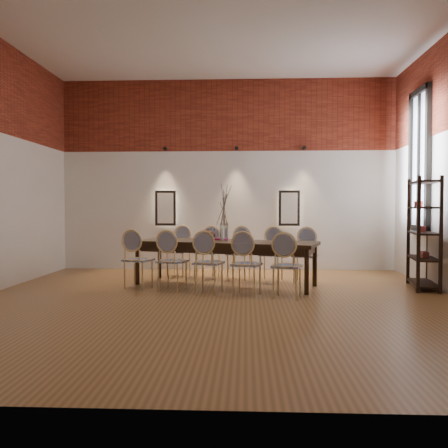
{
  "coord_description": "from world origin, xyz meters",
  "views": [
    {
      "loc": [
        0.4,
        -6.51,
        1.31
      ],
      "look_at": [
        0.05,
        1.03,
        1.05
      ],
      "focal_mm": 38.0,
      "sensor_mm": 36.0,
      "label": 1
    }
  ],
  "objects_px": {
    "vase": "(224,232)",
    "bowl": "(208,235)",
    "dining_table": "(225,263)",
    "chair_near_d": "(247,264)",
    "book": "(215,239)",
    "shelving_rack": "(424,233)",
    "chair_near_c": "(209,263)",
    "chair_far_a": "(179,251)",
    "chair_near_a": "(138,260)",
    "chair_far_c": "(239,253)",
    "chair_near_b": "(172,261)",
    "chair_far_e": "(305,256)",
    "chair_near_e": "(287,266)",
    "chair_far_d": "(271,254)",
    "chair_far_b": "(208,252)"
  },
  "relations": [
    {
      "from": "chair_far_b",
      "to": "chair_far_c",
      "type": "relative_size",
      "value": 1.0
    },
    {
      "from": "dining_table",
      "to": "chair_far_c",
      "type": "height_order",
      "value": "chair_far_c"
    },
    {
      "from": "chair_far_a",
      "to": "chair_far_b",
      "type": "xyz_separation_m",
      "value": [
        0.58,
        -0.18,
        0.0
      ]
    },
    {
      "from": "chair_far_b",
      "to": "chair_far_e",
      "type": "relative_size",
      "value": 1.0
    },
    {
      "from": "vase",
      "to": "chair_near_c",
      "type": "bearing_deg",
      "value": -105.26
    },
    {
      "from": "chair_near_c",
      "to": "shelving_rack",
      "type": "bearing_deg",
      "value": 26.7
    },
    {
      "from": "chair_near_d",
      "to": "bowl",
      "type": "bearing_deg",
      "value": 141.24
    },
    {
      "from": "chair_far_a",
      "to": "chair_near_c",
      "type": "bearing_deg",
      "value": 128.36
    },
    {
      "from": "chair_near_a",
      "to": "shelving_rack",
      "type": "distance_m",
      "value": 4.65
    },
    {
      "from": "chair_far_a",
      "to": "chair_far_c",
      "type": "relative_size",
      "value": 1.0
    },
    {
      "from": "dining_table",
      "to": "bowl",
      "type": "relative_size",
      "value": 12.68
    },
    {
      "from": "chair_near_c",
      "to": "chair_far_a",
      "type": "xyz_separation_m",
      "value": [
        -0.72,
        1.82,
        0.0
      ]
    },
    {
      "from": "dining_table",
      "to": "vase",
      "type": "height_order",
      "value": "vase"
    },
    {
      "from": "dining_table",
      "to": "chair_near_b",
      "type": "distance_m",
      "value": 0.99
    },
    {
      "from": "chair_far_e",
      "to": "shelving_rack",
      "type": "xyz_separation_m",
      "value": [
        1.84,
        -0.52,
        0.43
      ]
    },
    {
      "from": "chair_near_d",
      "to": "vase",
      "type": "xyz_separation_m",
      "value": [
        -0.38,
        0.92,
        0.43
      ]
    },
    {
      "from": "vase",
      "to": "chair_near_e",
      "type": "bearing_deg",
      "value": -48.61
    },
    {
      "from": "dining_table",
      "to": "bowl",
      "type": "distance_m",
      "value": 0.55
    },
    {
      "from": "dining_table",
      "to": "chair_near_d",
      "type": "bearing_deg",
      "value": -51.64
    },
    {
      "from": "shelving_rack",
      "to": "chair_far_b",
      "type": "bearing_deg",
      "value": 173.58
    },
    {
      "from": "chair_far_c",
      "to": "chair_far_a",
      "type": "bearing_deg",
      "value": 0.0
    },
    {
      "from": "chair_far_d",
      "to": "bowl",
      "type": "height_order",
      "value": "chair_far_d"
    },
    {
      "from": "chair_near_b",
      "to": "chair_far_b",
      "type": "bearing_deg",
      "value": 90.0
    },
    {
      "from": "chair_far_c",
      "to": "chair_far_e",
      "type": "height_order",
      "value": "same"
    },
    {
      "from": "chair_far_c",
      "to": "chair_near_c",
      "type": "bearing_deg",
      "value": 90.0
    },
    {
      "from": "chair_near_d",
      "to": "chair_far_e",
      "type": "height_order",
      "value": "same"
    },
    {
      "from": "chair_near_e",
      "to": "shelving_rack",
      "type": "bearing_deg",
      "value": 39.45
    },
    {
      "from": "book",
      "to": "chair_far_a",
      "type": "bearing_deg",
      "value": 131.99
    },
    {
      "from": "book",
      "to": "chair_near_d",
      "type": "bearing_deg",
      "value": -64.81
    },
    {
      "from": "vase",
      "to": "book",
      "type": "bearing_deg",
      "value": 124.69
    },
    {
      "from": "vase",
      "to": "bowl",
      "type": "xyz_separation_m",
      "value": [
        -0.27,
        0.03,
        -0.06
      ]
    },
    {
      "from": "chair_far_b",
      "to": "chair_far_a",
      "type": "bearing_deg",
      "value": 0.0
    },
    {
      "from": "chair_far_b",
      "to": "vase",
      "type": "height_order",
      "value": "vase"
    },
    {
      "from": "chair_near_d",
      "to": "chair_near_b",
      "type": "bearing_deg",
      "value": 180.0
    },
    {
      "from": "chair_near_c",
      "to": "chair_far_a",
      "type": "distance_m",
      "value": 1.96
    },
    {
      "from": "chair_near_c",
      "to": "chair_far_c",
      "type": "distance_m",
      "value": 1.54
    },
    {
      "from": "chair_near_a",
      "to": "chair_far_a",
      "type": "bearing_deg",
      "value": 90.0
    },
    {
      "from": "dining_table",
      "to": "shelving_rack",
      "type": "distance_m",
      "value": 3.28
    },
    {
      "from": "chair_far_b",
      "to": "shelving_rack",
      "type": "height_order",
      "value": "shelving_rack"
    },
    {
      "from": "chair_near_a",
      "to": "chair_far_d",
      "type": "bearing_deg",
      "value": 40.11
    },
    {
      "from": "chair_near_a",
      "to": "chair_far_c",
      "type": "height_order",
      "value": "same"
    },
    {
      "from": "dining_table",
      "to": "book",
      "type": "height_order",
      "value": "book"
    },
    {
      "from": "chair_near_a",
      "to": "shelving_rack",
      "type": "xyz_separation_m",
      "value": [
        4.62,
        0.26,
        0.43
      ]
    },
    {
      "from": "bowl",
      "to": "shelving_rack",
      "type": "relative_size",
      "value": 0.13
    },
    {
      "from": "dining_table",
      "to": "chair_far_c",
      "type": "distance_m",
      "value": 0.78
    },
    {
      "from": "book",
      "to": "shelving_rack",
      "type": "height_order",
      "value": "shelving_rack"
    },
    {
      "from": "chair_near_a",
      "to": "chair_far_c",
      "type": "xyz_separation_m",
      "value": [
        1.61,
        1.12,
        0.0
      ]
    },
    {
      "from": "chair_near_b",
      "to": "chair_far_c",
      "type": "height_order",
      "value": "same"
    },
    {
      "from": "chair_near_b",
      "to": "chair_near_e",
      "type": "relative_size",
      "value": 1.0
    },
    {
      "from": "chair_near_e",
      "to": "chair_far_c",
      "type": "xyz_separation_m",
      "value": [
        -0.72,
        1.82,
        0.0
      ]
    }
  ]
}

